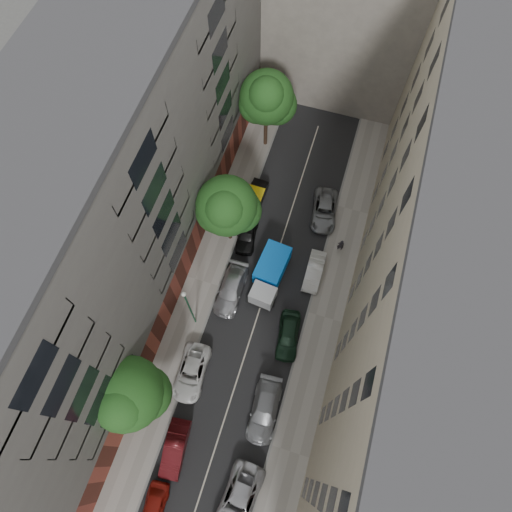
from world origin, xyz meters
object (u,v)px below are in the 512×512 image
at_px(tree_near, 128,396).
at_px(car_right_0, 238,502).
at_px(tarp_truck, 270,274).
at_px(car_left_3, 231,290).
at_px(tree_mid, 227,208).
at_px(car_right_1, 264,410).
at_px(car_left_4, 247,233).
at_px(car_right_4, 324,211).
at_px(car_left_0, 153,511).
at_px(lamp_post, 189,306).
at_px(tree_far, 267,100).
at_px(pedestrian, 341,245).
at_px(car_right_3, 314,271).
at_px(car_right_2, 288,335).
at_px(car_left_1, 175,449).
at_px(car_left_5, 254,199).

bearing_deg(tree_near, car_right_0, -24.75).
xyz_separation_m(tarp_truck, car_left_3, (-2.82, -2.07, -0.66)).
bearing_deg(tree_mid, car_right_1, -61.62).
bearing_deg(tree_mid, tree_near, -96.49).
distance_m(car_left_4, car_right_1, 15.40).
bearing_deg(tarp_truck, car_right_4, 75.32).
relative_size(car_left_0, lamp_post, 0.55).
relative_size(car_left_0, tree_mid, 0.47).
bearing_deg(tree_far, tree_mid, -90.00).
height_order(car_left_3, pedestrian, pedestrian).
xyz_separation_m(car_right_0, car_right_3, (0.80, 18.91, -0.10)).
relative_size(lamp_post, pedestrian, 4.39).
height_order(car_right_0, car_right_4, car_right_0).
distance_m(car_right_2, car_right_4, 12.40).
distance_m(car_right_3, lamp_post, 11.76).
distance_m(car_left_4, tree_near, 17.44).
bearing_deg(tarp_truck, car_left_1, -94.54).
bearing_deg(car_right_3, tree_far, 122.34).
bearing_deg(car_left_1, car_left_0, -96.65).
distance_m(car_right_4, tree_far, 11.21).
height_order(car_left_3, car_right_2, car_right_2).
bearing_deg(car_right_4, car_right_1, -98.73).
bearing_deg(car_right_2, car_right_0, -98.73).
xyz_separation_m(car_right_0, tree_near, (-9.10, 4.20, 4.61)).
relative_size(car_left_1, car_right_3, 1.09).
relative_size(car_left_3, car_right_1, 0.97).
relative_size(car_right_1, tree_mid, 0.62).
xyz_separation_m(car_right_0, car_right_1, (0.00, 6.51, -0.01)).
height_order(car_right_1, car_right_3, car_right_1).
distance_m(car_right_3, car_right_4, 6.23).
height_order(car_right_2, tree_mid, tree_mid).
relative_size(car_right_0, car_right_3, 1.37).
height_order(car_left_5, lamp_post, lamp_post).
bearing_deg(car_right_3, car_left_5, 141.88).
relative_size(car_left_0, car_right_3, 0.98).
xyz_separation_m(car_left_5, pedestrian, (8.81, -2.39, 0.25)).
bearing_deg(tree_near, car_left_0, -61.99).
relative_size(car_right_4, tree_far, 0.52).
bearing_deg(pedestrian, car_right_1, 74.93).
relative_size(tree_far, pedestrian, 5.65).
xyz_separation_m(car_left_0, car_right_0, (5.60, 2.39, 0.09)).
xyz_separation_m(car_left_5, car_right_2, (6.54, -11.60, 0.03)).
bearing_deg(car_right_1, tree_mid, 114.59).
relative_size(car_left_1, car_left_5, 0.99).
bearing_deg(tarp_truck, car_left_4, 137.83).
bearing_deg(car_left_0, car_right_2, 63.59).
xyz_separation_m(car_right_2, tree_far, (-7.48, 18.45, 5.64)).
xyz_separation_m(car_left_1, car_left_3, (0.00, 13.20, 0.02)).
height_order(car_left_4, car_right_4, car_left_4).
distance_m(car_left_0, car_right_4, 28.10).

